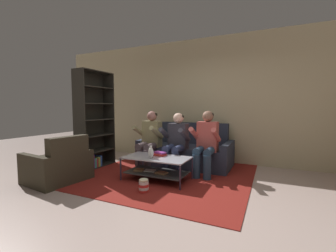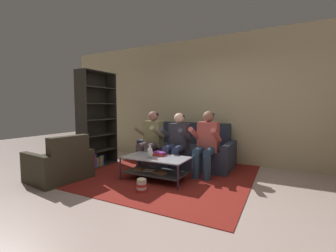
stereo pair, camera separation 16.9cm
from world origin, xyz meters
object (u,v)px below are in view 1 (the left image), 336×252
(person_seated_left, at_px, (150,137))
(popcorn_tub, at_px, (144,185))
(armchair, at_px, (59,166))
(person_seated_right, at_px, (206,140))
(couch, at_px, (186,152))
(bookshelf, at_px, (93,127))
(vase, at_px, (151,152))
(person_seated_middle, at_px, (176,140))
(book_stack, at_px, (160,154))
(coffee_table, at_px, (156,165))

(person_seated_left, bearing_deg, popcorn_tub, -64.21)
(popcorn_tub, bearing_deg, armchair, -173.37)
(person_seated_left, distance_m, person_seated_right, 1.22)
(couch, xyz_separation_m, bookshelf, (-1.77, -0.99, 0.56))
(couch, height_order, person_seated_right, person_seated_right)
(vase, relative_size, popcorn_tub, 0.99)
(couch, relative_size, person_seated_middle, 1.70)
(vase, xyz_separation_m, book_stack, (0.05, 0.24, -0.07))
(vase, height_order, armchair, armchair)
(vase, bearing_deg, popcorn_tub, -74.18)
(book_stack, height_order, bookshelf, bookshelf)
(book_stack, relative_size, bookshelf, 0.11)
(person_seated_middle, bearing_deg, popcorn_tub, -90.28)
(bookshelf, height_order, popcorn_tub, bookshelf)
(book_stack, distance_m, popcorn_tub, 0.78)
(coffee_table, height_order, book_stack, book_stack)
(bookshelf, relative_size, armchair, 2.05)
(couch, distance_m, bookshelf, 2.11)
(person_seated_right, bearing_deg, person_seated_left, -179.94)
(bookshelf, bearing_deg, coffee_table, -8.78)
(person_seated_middle, xyz_separation_m, coffee_table, (-0.09, -0.67, -0.37))
(person_seated_left, xyz_separation_m, armchair, (-0.99, -1.43, -0.39))
(person_seated_middle, distance_m, armchair, 2.17)
(armchair, distance_m, popcorn_tub, 1.61)
(book_stack, bearing_deg, person_seated_right, 38.26)
(person_seated_right, height_order, vase, person_seated_right)
(person_seated_right, xyz_separation_m, popcorn_tub, (-0.61, -1.25, -0.56))
(book_stack, height_order, armchair, armchair)
(couch, relative_size, vase, 9.40)
(coffee_table, xyz_separation_m, bookshelf, (-1.68, 0.26, 0.59))
(vase, height_order, bookshelf, bookshelf)
(couch, height_order, coffee_table, couch)
(person_seated_middle, relative_size, coffee_table, 1.02)
(couch, height_order, person_seated_middle, person_seated_middle)
(popcorn_tub, bearing_deg, person_seated_right, 63.77)
(couch, height_order, armchair, couch)
(person_seated_left, bearing_deg, couch, 43.40)
(armchair, bearing_deg, vase, 23.62)
(person_seated_left, bearing_deg, bookshelf, -160.29)
(book_stack, bearing_deg, vase, -100.86)
(book_stack, xyz_separation_m, bookshelf, (-1.68, 0.13, 0.41))
(person_seated_middle, xyz_separation_m, bookshelf, (-1.77, -0.41, 0.22))
(person_seated_right, bearing_deg, couch, 136.67)
(bookshelf, bearing_deg, person_seated_left, 19.71)
(person_seated_middle, height_order, coffee_table, person_seated_middle)
(person_seated_right, height_order, popcorn_tub, person_seated_right)
(coffee_table, height_order, vase, vase)
(vase, bearing_deg, coffee_table, 70.42)
(person_seated_left, xyz_separation_m, book_stack, (0.52, -0.55, -0.21))
(person_seated_right, distance_m, book_stack, 0.91)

